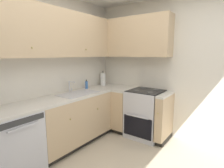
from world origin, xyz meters
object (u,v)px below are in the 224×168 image
soap_bottle (87,85)px  paper_towel_roll (103,79)px  dishwasher (13,144)px  oven_range (145,113)px

soap_bottle → paper_towel_roll: size_ratio=0.55×
dishwasher → paper_towel_roll: (2.07, 0.16, 0.60)m
oven_range → soap_bottle: (-0.48, 1.07, 0.51)m
oven_range → paper_towel_roll: 1.20m
dishwasher → paper_towel_roll: paper_towel_roll is taller
dishwasher → oven_range: 2.24m
dishwasher → oven_range: (2.05, -0.89, 0.03)m
oven_range → soap_bottle: size_ratio=5.77×
soap_bottle → oven_range: bearing=-65.9°
oven_range → paper_towel_roll: paper_towel_roll is taller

